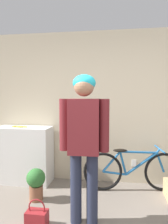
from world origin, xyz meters
TOP-DOWN VIEW (x-y plane):
  - wall_back at (0.00, 2.38)m, footprint 8.00×0.07m
  - side_shelf at (-1.33, 2.11)m, footprint 0.94×0.44m
  - person at (-0.11, 1.05)m, footprint 0.58×0.26m
  - bicycle at (0.52, 2.03)m, footprint 1.56×0.46m
  - banana at (-1.38, 2.05)m, footprint 0.29×0.08m
  - handbag at (-0.64, 0.90)m, footprint 0.25×0.16m
  - potted_plant at (-0.88, 1.50)m, footprint 0.27×0.27m

SIDE VIEW (x-z plane):
  - handbag at x=-0.64m, z-range -0.06..0.26m
  - potted_plant at x=-0.88m, z-range 0.03..0.50m
  - bicycle at x=0.52m, z-range -0.01..0.68m
  - side_shelf at x=-1.33m, z-range 0.00..0.97m
  - banana at x=-1.38m, z-range 0.97..1.00m
  - person at x=-0.11m, z-range 0.20..1.95m
  - wall_back at x=0.00m, z-range 0.00..2.60m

